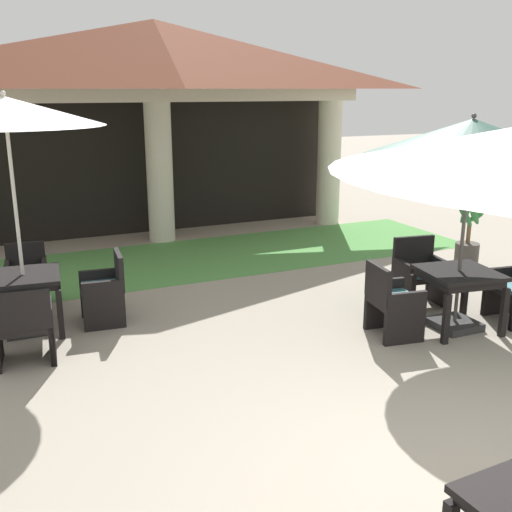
{
  "coord_description": "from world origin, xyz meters",
  "views": [
    {
      "loc": [
        -3.1,
        -2.73,
        2.92
      ],
      "look_at": [
        -0.38,
        3.29,
        1.08
      ],
      "focal_mm": 42.23,
      "sensor_mm": 36.0,
      "label": 1
    }
  ],
  "objects": [
    {
      "name": "ground_plane",
      "position": [
        0.0,
        0.0,
        0.0
      ],
      "size": [
        60.0,
        60.0,
        0.0
      ],
      "primitive_type": "plane",
      "color": "#9E9384"
    },
    {
      "name": "background_pavilion",
      "position": [
        0.0,
        8.77,
        3.14
      ],
      "size": [
        8.82,
        2.54,
        4.14
      ],
      "color": "beige",
      "rests_on": "ground"
    },
    {
      "name": "lawn_strip",
      "position": [
        0.0,
        7.11,
        0.0
      ],
      "size": [
        10.62,
        2.7,
        0.01
      ],
      "primitive_type": "cube",
      "color": "#519347",
      "rests_on": "ground"
    },
    {
      "name": "patio_table_near_foreground",
      "position": [
        -2.81,
        4.81,
        0.63
      ],
      "size": [
        0.93,
        0.93,
        0.74
      ],
      "rotation": [
        0.0,
        0.0,
        -0.09
      ],
      "color": "black",
      "rests_on": "ground"
    },
    {
      "name": "patio_umbrella_near_foreground",
      "position": [
        -2.81,
        4.81,
        2.63
      ],
      "size": [
        2.23,
        2.23,
        2.9
      ],
      "color": "#2D2D2D",
      "rests_on": "ground"
    },
    {
      "name": "patio_chair_near_foreground_south",
      "position": [
        -2.9,
        3.86,
        0.42
      ],
      "size": [
        0.67,
        0.58,
        0.88
      ],
      "rotation": [
        0.0,
        0.0,
        -0.09
      ],
      "color": "black",
      "rests_on": "ground"
    },
    {
      "name": "patio_chair_near_foreground_north",
      "position": [
        -2.73,
        5.75,
        0.41
      ],
      "size": [
        0.59,
        0.57,
        0.86
      ],
      "rotation": [
        0.0,
        0.0,
        -3.23
      ],
      "color": "black",
      "rests_on": "ground"
    },
    {
      "name": "patio_chair_near_foreground_east",
      "position": [
        -1.86,
        4.72,
        0.41
      ],
      "size": [
        0.58,
        0.63,
        0.91
      ],
      "rotation": [
        0.0,
        0.0,
        1.48
      ],
      "color": "black",
      "rests_on": "ground"
    },
    {
      "name": "patio_table_mid_right",
      "position": [
        2.1,
        2.7,
        0.65
      ],
      "size": [
        0.98,
        0.98,
        0.76
      ],
      "rotation": [
        0.0,
        0.0,
        -0.15
      ],
      "color": "black",
      "rests_on": "ground"
    },
    {
      "name": "patio_umbrella_mid_right",
      "position": [
        2.1,
        2.7,
        2.35
      ],
      "size": [
        2.51,
        2.51,
        2.65
      ],
      "color": "#2D2D2D",
      "rests_on": "ground"
    },
    {
      "name": "patio_chair_mid_right_west",
      "position": [
        1.21,
        2.83,
        0.42
      ],
      "size": [
        0.6,
        0.66,
        0.91
      ],
      "rotation": [
        0.0,
        0.0,
        -1.72
      ],
      "color": "black",
      "rests_on": "ground"
    },
    {
      "name": "patio_chair_mid_right_north",
      "position": [
        2.24,
        3.59,
        0.43
      ],
      "size": [
        0.7,
        0.61,
        0.93
      ],
      "rotation": [
        0.0,
        0.0,
        -3.29
      ],
      "color": "black",
      "rests_on": "ground"
    },
    {
      "name": "potted_palm_right_edge",
      "position": [
        4.19,
        4.74,
        0.35
      ],
      "size": [
        0.45,
        0.43,
        1.16
      ],
      "color": "#47423D",
      "rests_on": "ground"
    },
    {
      "name": "terracotta_urn",
      "position": [
        -1.7,
        5.28,
        0.19
      ],
      "size": [
        0.26,
        0.26,
        0.45
      ],
      "color": "brown",
      "rests_on": "ground"
    }
  ]
}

